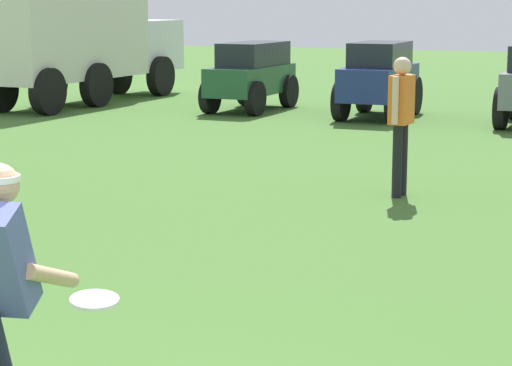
{
  "coord_description": "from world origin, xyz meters",
  "views": [
    {
      "loc": [
        2.52,
        -2.97,
        2.19
      ],
      "look_at": [
        -0.11,
        3.48,
        0.9
      ],
      "focal_mm": 70.0,
      "sensor_mm": 36.0,
      "label": 1
    }
  ],
  "objects_px": {
    "frisbee_in_flight": "(94,300)",
    "box_truck": "(88,45)",
    "parked_car_slot_a": "(252,74)",
    "teammate_deep": "(401,113)",
    "parked_car_slot_b": "(379,78)"
  },
  "relations": [
    {
      "from": "parked_car_slot_a",
      "to": "box_truck",
      "type": "relative_size",
      "value": 0.41
    },
    {
      "from": "frisbee_in_flight",
      "to": "teammate_deep",
      "type": "relative_size",
      "value": 0.25
    },
    {
      "from": "box_truck",
      "to": "parked_car_slot_b",
      "type": "bearing_deg",
      "value": -2.07
    },
    {
      "from": "parked_car_slot_b",
      "to": "box_truck",
      "type": "xyz_separation_m",
      "value": [
        -6.41,
        0.23,
        0.49
      ]
    },
    {
      "from": "frisbee_in_flight",
      "to": "box_truck",
      "type": "bearing_deg",
      "value": 121.66
    },
    {
      "from": "teammate_deep",
      "to": "box_truck",
      "type": "bearing_deg",
      "value": 139.01
    },
    {
      "from": "frisbee_in_flight",
      "to": "parked_car_slot_a",
      "type": "relative_size",
      "value": 0.16
    },
    {
      "from": "frisbee_in_flight",
      "to": "parked_car_slot_a",
      "type": "xyz_separation_m",
      "value": [
        -4.72,
        13.73,
        0.19
      ]
    },
    {
      "from": "frisbee_in_flight",
      "to": "box_truck",
      "type": "xyz_separation_m",
      "value": [
        -8.45,
        13.7,
        0.7
      ]
    },
    {
      "from": "frisbee_in_flight",
      "to": "teammate_deep",
      "type": "distance_m",
      "value": 6.21
    },
    {
      "from": "parked_car_slot_b",
      "to": "parked_car_slot_a",
      "type": "bearing_deg",
      "value": 174.44
    },
    {
      "from": "teammate_deep",
      "to": "parked_car_slot_b",
      "type": "bearing_deg",
      "value": 107.03
    },
    {
      "from": "parked_car_slot_a",
      "to": "parked_car_slot_b",
      "type": "xyz_separation_m",
      "value": [
        2.68,
        -0.26,
        0.02
      ]
    },
    {
      "from": "box_truck",
      "to": "teammate_deep",
      "type": "bearing_deg",
      "value": -40.99
    },
    {
      "from": "teammate_deep",
      "to": "parked_car_slot_a",
      "type": "height_order",
      "value": "teammate_deep"
    }
  ]
}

